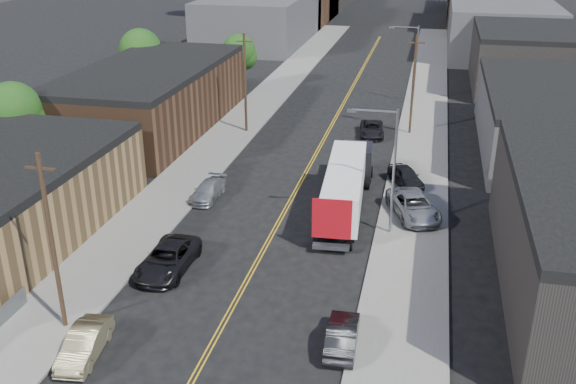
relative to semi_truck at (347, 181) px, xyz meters
The scene contains 26 objects.
ground 31.79m from the semi_truck, 98.07° to the left, with size 260.00×260.00×0.00m, color black.
centerline 17.14m from the semi_truck, 105.19° to the left, with size 0.32×120.00×0.01m, color gold.
sidewalk_left 21.64m from the semi_truck, 130.39° to the left, with size 5.00×140.00×0.15m, color slate.
sidewalk_right 17.29m from the semi_truck, 72.89° to the left, with size 5.00×140.00×0.15m, color slate.
warehouse_brown 27.25m from the semi_truck, 145.56° to the left, with size 12.00×26.00×6.60m.
industrial_right_b 24.72m from the semi_truck, 44.76° to the left, with size 14.00×24.00×6.10m.
industrial_right_c 46.84m from the semi_truck, 67.98° to the left, with size 14.00×22.00×7.60m.
skyline_left_a 70.78m from the semi_truck, 110.22° to the left, with size 16.00×30.00×8.00m, color #3A3A3D.
skyline_right_a 68.22m from the semi_truck, 76.82° to the left, with size 16.00×30.00×8.00m, color #3A3A3D.
skyline_right_b 92.75m from the semi_truck, 80.35° to the left, with size 16.00×26.00×10.00m, color #4A2F1D.
streetlight_near 5.70m from the semi_truck, 48.88° to the right, with size 3.39×0.25×9.00m.
streetlight_far 31.71m from the semi_truck, 84.28° to the left, with size 3.39×0.25×9.00m.
utility_pole_left_near 22.68m from the semi_truck, 124.22° to the right, with size 1.60×0.26×10.00m.
utility_pole_left_far 20.91m from the semi_truck, 127.65° to the left, with size 1.60×0.26×10.00m.
utility_pole_right 19.97m from the semi_truck, 79.07° to the left, with size 1.60×0.26×10.00m.
tree_left_near 28.58m from the semi_truck, behind, with size 4.85×4.76×7.91m.
tree_left_mid 38.91m from the semi_truck, 137.09° to the left, with size 5.10×5.04×8.37m.
tree_left_far 38.20m from the semi_truck, 118.84° to the left, with size 4.35×4.20×6.97m.
semi_truck is the anchor object (origin of this frame).
car_left_b 23.10m from the semi_truck, 116.64° to the right, with size 1.55×4.45×1.46m, color #7B7250.
car_left_c 15.19m from the semi_truck, 129.26° to the right, with size 2.70×5.86×1.63m, color black.
car_left_d 10.98m from the semi_truck, behind, with size 1.85×4.56×1.32m, color #B1B5B6.
car_right_oncoming 17.20m from the semi_truck, 82.80° to the right, with size 1.52×4.36×1.44m, color black.
car_right_lot_a 5.19m from the semi_truck, ahead, with size 2.74×5.93×1.65m, color #A8ABAD.
car_right_lot_c 6.91m from the semi_truck, 52.73° to the left, with size 1.76×4.37×1.49m, color black.
car_ahead_truck 18.07m from the semi_truck, 89.85° to the left, with size 2.31×5.01×1.39m, color black.
Camera 1 is at (9.90, -15.54, 20.41)m, focal length 40.00 mm.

